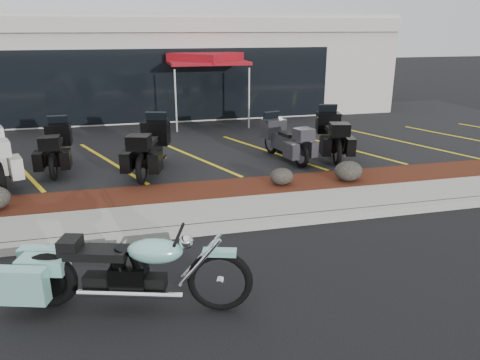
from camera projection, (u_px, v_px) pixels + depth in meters
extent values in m
plane|color=black|center=(243.00, 252.00, 7.70)|extent=(90.00, 90.00, 0.00)
cube|color=gray|center=(231.00, 227.00, 8.51)|extent=(24.00, 0.25, 0.15)
cube|color=gray|center=(223.00, 212.00, 9.15)|extent=(24.00, 1.20, 0.15)
cube|color=#35190C|center=(212.00, 192.00, 10.26)|extent=(24.00, 1.20, 0.16)
cube|color=black|center=(181.00, 138.00, 15.24)|extent=(26.00, 9.60, 0.15)
cube|color=#ACA69B|center=(161.00, 63.00, 20.44)|extent=(18.00, 8.00, 4.00)
cube|color=black|center=(171.00, 86.00, 16.93)|extent=(12.00, 0.06, 2.60)
cube|color=#ACA69B|center=(169.00, 25.00, 16.25)|extent=(18.00, 0.30, 0.50)
ellipsoid|color=black|center=(281.00, 176.00, 10.46)|extent=(0.53, 0.44, 0.38)
ellipsoid|color=black|center=(348.00, 171.00, 10.70)|extent=(0.65, 0.55, 0.46)
cone|color=#D84107|center=(146.00, 133.00, 14.70)|extent=(0.38, 0.38, 0.42)
cylinder|color=silver|center=(191.00, 102.00, 15.30)|extent=(0.06, 0.06, 2.07)
cylinder|color=silver|center=(255.00, 96.00, 16.57)|extent=(0.06, 0.06, 2.07)
cylinder|color=silver|center=(161.00, 93.00, 17.33)|extent=(0.06, 0.06, 2.07)
cylinder|color=silver|center=(220.00, 89.00, 18.60)|extent=(0.06, 0.06, 2.07)
cube|color=maroon|center=(206.00, 62.00, 16.59)|extent=(3.40, 3.40, 0.11)
cube|color=maroon|center=(206.00, 57.00, 16.54)|extent=(2.66, 2.66, 0.31)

